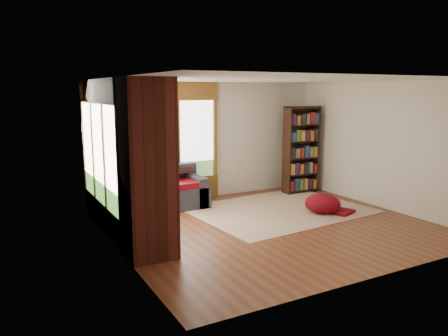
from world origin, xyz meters
name	(u,v)px	position (x,y,z in m)	size (l,w,h in m)	color
floor	(270,226)	(0.00, 0.00, 0.00)	(5.50, 5.50, 0.00)	#572B18
ceiling	(273,79)	(0.00, 0.00, 2.60)	(5.50, 5.50, 0.00)	white
wall_back	(208,141)	(0.00, 2.50, 1.30)	(5.50, 0.04, 2.60)	silver
wall_front	(385,180)	(0.00, -2.50, 1.30)	(5.50, 0.04, 2.60)	silver
wall_left	(116,168)	(-2.75, 0.00, 1.30)	(0.04, 5.00, 2.60)	silver
wall_right	(382,145)	(2.75, 0.00, 1.30)	(0.04, 5.00, 2.60)	silver
windows_back	(158,141)	(-1.20, 2.47, 1.35)	(2.82, 0.10, 1.90)	brown
windows_left	(100,154)	(-2.72, 1.20, 1.35)	(0.10, 2.62, 1.90)	brown
roller_blind	(90,127)	(-2.69, 2.03, 1.75)	(0.03, 0.72, 0.90)	#759754
brick_chimney	(147,169)	(-2.40, -0.35, 1.30)	(0.70, 0.70, 2.60)	#471914
sectional_sofa	(137,202)	(-1.95, 1.70, 0.30)	(2.20, 2.20, 0.80)	#292932
area_rug	(278,210)	(0.74, 0.79, 0.01)	(3.39, 2.59, 0.01)	beige
bookshelf	(301,150)	(2.14, 1.86, 1.03)	(0.88, 0.29, 2.05)	black
pouf	(323,203)	(1.40, 0.21, 0.20)	(0.70, 0.70, 0.38)	maroon
dog_tan	(132,175)	(-1.98, 1.84, 0.81)	(1.09, 1.11, 0.55)	brown
dog_brindle	(130,188)	(-2.25, 1.09, 0.73)	(0.72, 0.79, 0.39)	#372117
throw_pillows	(135,175)	(-1.92, 1.85, 0.80)	(1.98, 1.68, 0.45)	black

